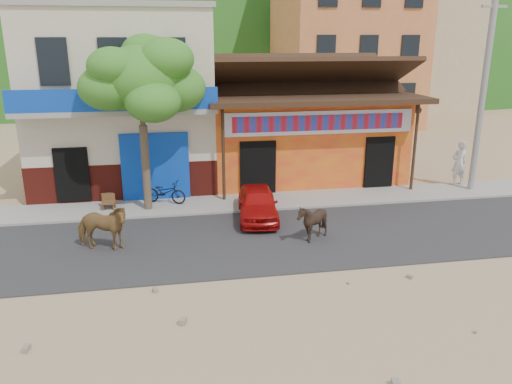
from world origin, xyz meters
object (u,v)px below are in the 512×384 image
at_px(utility_pole, 484,89).
at_px(tree, 143,125).
at_px(cow_dark, 312,222).
at_px(cow_tan, 102,227).
at_px(pedestrian, 459,163).
at_px(scooter, 165,192).
at_px(red_car, 258,203).
at_px(cafe_chair_right, 108,196).
at_px(cafe_chair_left, 108,195).

bearing_deg(utility_pole, tree, -179.10).
bearing_deg(cow_dark, tree, -120.26).
bearing_deg(cow_tan, cow_dark, -76.69).
xyz_separation_m(tree, pedestrian, (12.60, 0.90, -2.08)).
xyz_separation_m(cow_dark, scooter, (-4.39, 4.24, -0.10)).
bearing_deg(red_car, scooter, 154.00).
height_order(cow_tan, cafe_chair_right, cow_tan).
distance_m(tree, cow_dark, 6.69).
bearing_deg(red_car, pedestrian, 21.84).
relative_size(tree, utility_pole, 0.75).
bearing_deg(scooter, tree, 154.17).
distance_m(cow_tan, pedestrian, 14.43).
relative_size(tree, scooter, 3.75).
bearing_deg(tree, cafe_chair_left, 164.67).
distance_m(scooter, cafe_chair_left, 2.01).
height_order(red_car, cafe_chair_right, red_car).
xyz_separation_m(tree, cafe_chair_left, (-1.40, 0.38, -2.53)).
bearing_deg(cafe_chair_left, cafe_chair_right, -108.03).
height_order(tree, cafe_chair_right, tree).
relative_size(tree, cow_tan, 3.64).
relative_size(utility_pole, cafe_chair_left, 8.53).
bearing_deg(cow_tan, red_car, -52.53).
xyz_separation_m(utility_pole, cafe_chair_left, (-14.20, 0.18, -3.53)).
bearing_deg(pedestrian, utility_pole, 101.05).
bearing_deg(cafe_chair_right, cow_dark, -32.42).
distance_m(cow_tan, cow_dark, 6.20).
relative_size(tree, cafe_chair_left, 6.40).
height_order(tree, pedestrian, tree).
height_order(utility_pole, cow_dark, utility_pole).
height_order(cow_dark, cafe_chair_right, cow_dark).
xyz_separation_m(utility_pole, cow_dark, (-7.81, -3.90, -3.48)).
relative_size(cow_tan, cafe_chair_right, 1.70).
xyz_separation_m(cow_tan, pedestrian, (13.80, 4.22, 0.31)).
height_order(red_car, pedestrian, pedestrian).
bearing_deg(cafe_chair_right, cow_tan, -87.56).
bearing_deg(cafe_chair_left, cow_dark, -50.64).
bearing_deg(cafe_chair_right, cafe_chair_left, 89.14).
distance_m(cow_tan, scooter, 4.26).
bearing_deg(cafe_chair_left, utility_pole, -18.77).
relative_size(scooter, cafe_chair_right, 1.65).
relative_size(cow_dark, scooter, 0.75).
xyz_separation_m(cow_tan, cafe_chair_left, (-0.20, 3.70, -0.15)).
relative_size(utility_pole, cow_tan, 4.86).
height_order(pedestrian, cafe_chair_right, pedestrian).
distance_m(tree, cow_tan, 4.26).
xyz_separation_m(utility_pole, cow_tan, (-14.00, -3.52, -3.38)).
bearing_deg(cafe_chair_left, tree, -33.36).
bearing_deg(utility_pole, scooter, 178.42).
relative_size(tree, red_car, 1.86).
relative_size(scooter, pedestrian, 0.87).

